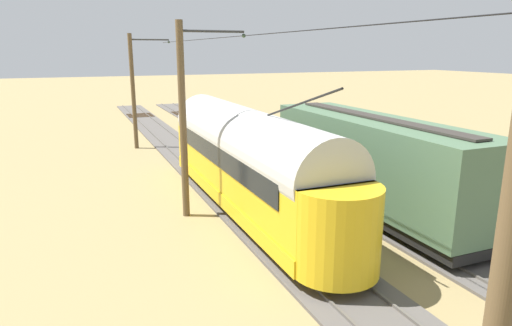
# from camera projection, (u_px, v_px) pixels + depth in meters

# --- Properties ---
(ground_plane) EXTENTS (220.00, 220.00, 0.00)m
(ground_plane) POSITION_uv_depth(u_px,v_px,m) (345.00, 198.00, 20.70)
(ground_plane) COLOR #937F51
(track_streetcar_siding) EXTENTS (2.80, 80.00, 0.18)m
(track_streetcar_siding) POSITION_uv_depth(u_px,v_px,m) (420.00, 184.00, 22.71)
(track_streetcar_siding) COLOR #56514C
(track_streetcar_siding) RESTS_ON ground
(track_adjacent_siding) EXTENTS (2.80, 80.00, 0.18)m
(track_adjacent_siding) POSITION_uv_depth(u_px,v_px,m) (341.00, 195.00, 20.97)
(track_adjacent_siding) COLOR #56514C
(track_adjacent_siding) RESTS_ON ground
(track_third_siding) EXTENTS (2.80, 80.00, 0.18)m
(track_third_siding) POSITION_uv_depth(u_px,v_px,m) (247.00, 208.00, 19.23)
(track_third_siding) COLOR #56514C
(track_third_siding) RESTS_ON ground
(vintage_streetcar) EXTENTS (2.65, 16.27, 5.48)m
(vintage_streetcar) POSITION_uv_depth(u_px,v_px,m) (247.00, 158.00, 18.66)
(vintage_streetcar) COLOR gold
(vintage_streetcar) RESTS_ON ground
(boxcar_adjacent) EXTENTS (2.96, 11.65, 3.85)m
(boxcar_adjacent) POSITION_uv_depth(u_px,v_px,m) (372.00, 161.00, 18.51)
(boxcar_adjacent) COLOR #4C6B4C
(boxcar_adjacent) RESTS_ON ground
(catenary_pole_foreground) EXTENTS (2.80, 0.28, 7.70)m
(catenary_pole_foreground) POSITION_uv_depth(u_px,v_px,m) (134.00, 90.00, 30.37)
(catenary_pole_foreground) COLOR brown
(catenary_pole_foreground) RESTS_ON ground
(catenary_pole_mid_near) EXTENTS (2.80, 0.28, 7.70)m
(catenary_pole_mid_near) POSITION_uv_depth(u_px,v_px,m) (184.00, 118.00, 17.57)
(catenary_pole_mid_near) COLOR brown
(catenary_pole_mid_near) RESTS_ON ground
(catenary_pole_mid_far) EXTENTS (2.80, 0.28, 7.70)m
(catenary_pole_mid_far) POSITION_uv_depth(u_px,v_px,m) (505.00, 299.00, 4.77)
(catenary_pole_mid_far) COLOR brown
(catenary_pole_mid_far) RESTS_ON ground
(overhead_wire_run) EXTENTS (2.59, 32.54, 0.18)m
(overhead_wire_run) POSITION_uv_depth(u_px,v_px,m) (236.00, 36.00, 18.33)
(overhead_wire_run) COLOR black
(overhead_wire_run) RESTS_ON ground
(switch_stand) EXTENTS (0.50, 0.30, 1.24)m
(switch_stand) POSITION_uv_depth(u_px,v_px,m) (350.00, 138.00, 31.10)
(switch_stand) COLOR black
(switch_stand) RESTS_ON ground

